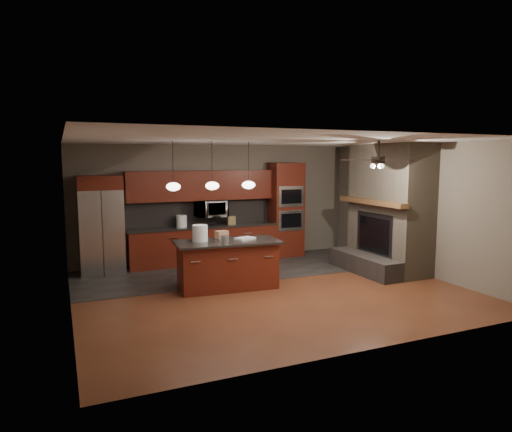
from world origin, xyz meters
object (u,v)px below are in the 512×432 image
oven_tower (286,210)px  paint_tray (245,238)px  microwave (211,208)px  paint_can (224,239)px  counter_bucket (182,221)px  counter_box (231,220)px  white_bucket (200,233)px  cardboard_box (222,235)px  refrigerator (101,225)px  kitchen_island (228,264)px

oven_tower → paint_tray: size_ratio=6.71×
microwave → paint_can: 2.44m
counter_bucket → oven_tower: bearing=-0.2°
microwave → counter_box: 0.58m
white_bucket → cardboard_box: bearing=19.0°
white_bucket → counter_box: 2.47m
refrigerator → counter_bucket: size_ratio=7.68×
paint_tray → cardboard_box: 0.48m
microwave → kitchen_island: (-0.42, -2.31, -0.83)m
counter_bucket → counter_box: (1.21, -0.05, -0.04)m
paint_tray → counter_box: counter_box is taller
paint_tray → microwave: bearing=70.8°
refrigerator → cardboard_box: size_ratio=9.25×
cardboard_box → white_bucket: bearing=-172.7°
oven_tower → paint_tray: oven_tower is taller
paint_tray → cardboard_box: cardboard_box is taller
oven_tower → counter_box: bearing=-178.4°
microwave → kitchen_island: bearing=-100.2°
white_bucket → cardboard_box: white_bucket is taller
oven_tower → kitchen_island: (-2.39, -2.25, -0.73)m
white_bucket → paint_tray: (0.87, -0.12, -0.14)m
refrigerator → microwave: bearing=3.0°
counter_box → white_bucket: bearing=-117.0°
kitchen_island → paint_can: size_ratio=12.30×
paint_tray → cardboard_box: size_ratio=1.55×
counter_box → kitchen_island: bearing=-104.9°
paint_can → cardboard_box: size_ratio=0.72×
oven_tower → paint_tray: (-2.01, -2.21, -0.25)m
microwave → paint_tray: size_ratio=2.06×
kitchen_island → counter_bucket: 2.35m
microwave → paint_can: (-0.50, -2.36, -0.32)m
refrigerator → kitchen_island: (2.11, -2.18, -0.60)m
counter_bucket → white_bucket: bearing=-94.8°
kitchen_island → paint_tray: (0.38, 0.04, 0.47)m
paint_tray → paint_can: bearing=173.7°
paint_can → cardboard_box: cardboard_box is taller
refrigerator → counter_box: bearing=0.6°
paint_can → paint_tray: paint_can is taller
kitchen_island → counter_box: counter_box is taller
white_bucket → paint_can: bearing=-27.9°
counter_bucket → refrigerator: bearing=-177.4°
paint_tray → counter_box: (0.52, 2.17, 0.06)m
white_bucket → cardboard_box: size_ratio=1.36×
cardboard_box → counter_bucket: 1.95m
white_bucket → counter_bucket: 2.10m
kitchen_island → oven_tower: bearing=47.7°
white_bucket → paint_tray: white_bucket is taller
oven_tower → paint_can: (-2.47, -2.30, -0.22)m
paint_can → counter_box: bearing=66.6°
oven_tower → counter_box: oven_tower is taller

